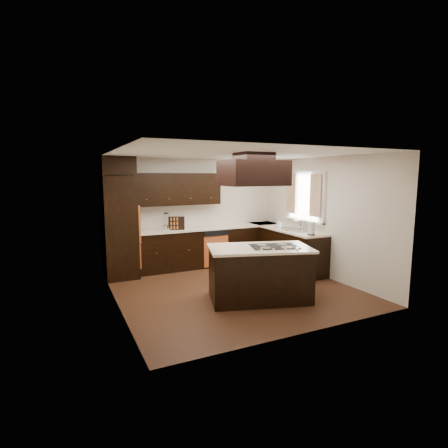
{
  "coord_description": "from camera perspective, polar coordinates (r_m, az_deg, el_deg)",
  "views": [
    {
      "loc": [
        -2.9,
        -5.67,
        2.13
      ],
      "look_at": [
        0.1,
        0.6,
        1.15
      ],
      "focal_mm": 28.0,
      "sensor_mm": 36.0,
      "label": 1
    }
  ],
  "objects": [
    {
      "name": "island",
      "position": [
        6.06,
        5.8,
        -8.22
      ],
      "size": [
        1.84,
        1.35,
        0.88
      ],
      "primitive_type": "cube",
      "rotation": [
        0.0,
        0.0,
        -0.3
      ],
      "color": "black",
      "rests_on": "floor"
    },
    {
      "name": "paper_towel",
      "position": [
        7.27,
        14.08,
        -0.73
      ],
      "size": [
        0.16,
        0.16,
        0.27
      ],
      "primitive_type": "cylinder",
      "rotation": [
        0.0,
        0.0,
        -0.36
      ],
      "color": "silver",
      "rests_on": "countertop_right"
    },
    {
      "name": "floor",
      "position": [
        6.72,
        1.47,
        -10.55
      ],
      "size": [
        4.2,
        4.2,
        0.02
      ],
      "primitive_type": "cube",
      "color": "#54301B",
      "rests_on": "ground"
    },
    {
      "name": "dishwasher_front",
      "position": [
        8.06,
        -1.32,
        -4.41
      ],
      "size": [
        0.6,
        0.05,
        0.72
      ],
      "primitive_type": "cube",
      "color": "#D96330",
      "rests_on": "floor"
    },
    {
      "name": "cooktop",
      "position": [
        6.01,
        8.18,
        -3.62
      ],
      "size": [
        0.9,
        0.73,
        0.01
      ],
      "primitive_type": "cube",
      "rotation": [
        0.0,
        0.0,
        -0.3
      ],
      "color": "black",
      "rests_on": "island_top"
    },
    {
      "name": "island_top",
      "position": [
        5.95,
        5.86,
        -3.96
      ],
      "size": [
        1.91,
        1.42,
        0.04
      ],
      "primitive_type": "cube",
      "rotation": [
        0.0,
        0.0,
        -0.3
      ],
      "color": "#F7E1C4",
      "rests_on": "island"
    },
    {
      "name": "base_cabinets_back",
      "position": [
        8.2,
        -4.04,
        -3.89
      ],
      "size": [
        2.93,
        0.6,
        0.88
      ],
      "primitive_type": "cube",
      "color": "black",
      "rests_on": "floor"
    },
    {
      "name": "soap_bottle",
      "position": [
        8.17,
        8.95,
        0.09
      ],
      "size": [
        0.1,
        0.1,
        0.19
      ],
      "primitive_type": "imported",
      "rotation": [
        0.0,
        0.0,
        0.19
      ],
      "color": "silver",
      "rests_on": "countertop_right"
    },
    {
      "name": "wall_front",
      "position": [
        4.68,
        13.38,
        -3.04
      ],
      "size": [
        4.2,
        0.02,
        2.5
      ],
      "primitive_type": "cube",
      "color": "beige",
      "rests_on": "ground"
    },
    {
      "name": "blender_pitcher",
      "position": [
        7.82,
        -9.36,
        0.72
      ],
      "size": [
        0.13,
        0.13,
        0.26
      ],
      "primitive_type": "cone",
      "color": "silver",
      "rests_on": "blender_base"
    },
    {
      "name": "countertop_right",
      "position": [
        8.17,
        9.8,
        -0.76
      ],
      "size": [
        0.63,
        2.4,
        0.04
      ],
      "primitive_type": "cube",
      "color": "#F7E1C4",
      "rests_on": "base_cabinets_right"
    },
    {
      "name": "wall_back",
      "position": [
        8.35,
        -5.1,
        1.94
      ],
      "size": [
        4.2,
        0.02,
        2.5
      ],
      "primitive_type": "cube",
      "color": "beige",
      "rests_on": "ground"
    },
    {
      "name": "spice_rack",
      "position": [
        7.82,
        -7.76,
        0.15
      ],
      "size": [
        0.36,
        0.22,
        0.3
      ],
      "primitive_type": "cube",
      "rotation": [
        0.0,
        0.0,
        -0.39
      ],
      "color": "black",
      "rests_on": "countertop_back"
    },
    {
      "name": "wall_left",
      "position": [
        5.79,
        -17.42,
        -1.08
      ],
      "size": [
        0.02,
        4.2,
        2.5
      ],
      "primitive_type": "cube",
      "color": "beige",
      "rests_on": "ground"
    },
    {
      "name": "hood_duct",
      "position": [
        5.94,
        4.88,
        10.94
      ],
      "size": [
        0.55,
        0.5,
        0.13
      ],
      "primitive_type": "cube",
      "color": "black",
      "rests_on": "ceiling"
    },
    {
      "name": "blender_base",
      "position": [
        7.84,
        -9.33,
        -0.59
      ],
      "size": [
        0.15,
        0.15,
        0.1
      ],
      "primitive_type": "cylinder",
      "color": "silver",
      "rests_on": "countertop_back"
    },
    {
      "name": "wall_right",
      "position": [
        7.62,
        15.78,
        1.09
      ],
      "size": [
        0.02,
        4.2,
        2.5
      ],
      "primitive_type": "cube",
      "color": "beige",
      "rests_on": "ground"
    },
    {
      "name": "ceiling",
      "position": [
        6.38,
        1.55,
        11.43
      ],
      "size": [
        4.2,
        4.2,
        0.02
      ],
      "primitive_type": "cube",
      "color": "white",
      "rests_on": "ground"
    },
    {
      "name": "countertop_back",
      "position": [
        8.11,
        -4.04,
        -0.72
      ],
      "size": [
        2.93,
        0.63,
        0.04
      ],
      "primitive_type": "cube",
      "color": "#F7E1C4",
      "rests_on": "base_cabinets_back"
    },
    {
      "name": "range_hood",
      "position": [
        5.94,
        4.85,
        8.28
      ],
      "size": [
        1.05,
        0.72,
        0.42
      ],
      "primitive_type": "cube",
      "color": "black",
      "rests_on": "ceiling"
    },
    {
      "name": "base_cabinets_right",
      "position": [
        8.26,
        9.81,
        -3.91
      ],
      "size": [
        0.6,
        2.4,
        0.88
      ],
      "primitive_type": "cube",
      "color": "black",
      "rests_on": "floor"
    },
    {
      "name": "window_pane",
      "position": [
        8.0,
        13.22,
        4.37
      ],
      "size": [
        0.0,
        1.2,
        1.0
      ],
      "primitive_type": "cube",
      "color": "white",
      "rests_on": "wall_right"
    },
    {
      "name": "wall_oven_face",
      "position": [
        7.59,
        -14.13,
        0.13
      ],
      "size": [
        0.05,
        0.62,
        0.78
      ],
      "primitive_type": "cube",
      "color": "#D96330",
      "rests_on": "oven_column"
    },
    {
      "name": "sink_rim",
      "position": [
        7.89,
        11.36,
        -0.93
      ],
      "size": [
        0.52,
        0.84,
        0.01
      ],
      "primitive_type": "cube",
      "color": "silver",
      "rests_on": "countertop_right"
    },
    {
      "name": "window_frame",
      "position": [
        7.98,
        13.06,
        4.37
      ],
      "size": [
        0.06,
        1.32,
        1.12
      ],
      "primitive_type": "cube",
      "color": "silver",
      "rests_on": "wall_right"
    },
    {
      "name": "mixing_bowl",
      "position": [
        7.69,
        -13.72,
        -1.06
      ],
      "size": [
        0.23,
        0.23,
        0.05
      ],
      "primitive_type": "imported",
      "rotation": [
        0.0,
        0.0,
        0.05
      ],
      "color": "silver",
      "rests_on": "countertop_back"
    },
    {
      "name": "upper_cabinets",
      "position": [
        8.0,
        -7.6,
        5.66
      ],
      "size": [
        2.0,
        0.34,
        0.72
      ],
      "primitive_type": "cube",
      "color": "black",
      "rests_on": "wall_back"
    },
    {
      "name": "curtain_left",
      "position": [
        7.61,
        14.69,
        4.52
      ],
      "size": [
        0.02,
        0.34,
        0.9
      ],
      "primitive_type": "cube",
      "color": "beige",
      "rests_on": "wall_right"
    },
    {
      "name": "oven_column",
      "position": [
        7.54,
        -16.72,
        -0.48
      ],
      "size": [
        0.65,
        0.75,
        2.12
      ],
      "primitive_type": "cube",
      "color": "black",
      "rests_on": "floor"
    },
    {
      "name": "curtain_right",
      "position": [
        8.27,
        10.93,
        4.9
      ],
      "size": [
        0.02,
        0.34,
        0.9
      ],
      "primitive_type": "cube",
      "color": "beige",
      "rests_on": "wall_right"
    }
  ]
}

